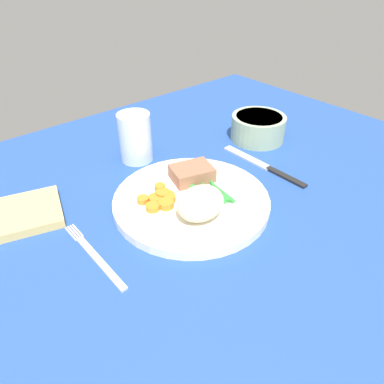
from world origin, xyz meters
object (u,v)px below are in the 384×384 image
meat_portion (192,173)px  fork (94,255)px  knife (265,166)px  napkin (18,215)px  salad_bowl (258,126)px  water_glass (136,140)px  dinner_plate (192,200)px

meat_portion → fork: meat_portion is taller
meat_portion → fork: bearing=-168.8°
knife → napkin: bearing=158.4°
napkin → knife: bearing=-20.0°
fork → salad_bowl: size_ratio=1.37×
fork → water_glass: water_glass is taller
napkin → salad_bowl: bearing=-7.1°
fork → knife: size_ratio=0.81×
water_glass → salad_bowl: bearing=-21.5°
meat_portion → knife: (15.60, -4.51, -2.68)cm
salad_bowl → napkin: 52.35cm
meat_portion → water_glass: 15.39cm
dinner_plate → fork: 18.94cm
fork → meat_portion: bearing=13.6°
dinner_plate → meat_portion: bearing=49.4°
knife → salad_bowl: size_ratio=1.69×
knife → napkin: 46.26cm
fork → salad_bowl: bearing=13.8°
dinner_plate → fork: dinner_plate is taller
meat_portion → fork: size_ratio=0.44×
meat_portion → fork: 23.15cm
knife → fork: bearing=178.4°
dinner_plate → napkin: size_ratio=1.98×
dinner_plate → meat_portion: meat_portion is taller
water_glass → napkin: size_ratio=0.74×
knife → water_glass: size_ratio=2.04×
dinner_plate → meat_portion: 5.94cm
fork → knife: knife is taller
dinner_plate → water_glass: (1.55, 19.40, 3.56)cm
dinner_plate → knife: 19.23cm
meat_portion → napkin: bearing=157.9°
dinner_plate → salad_bowl: bearing=18.3°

